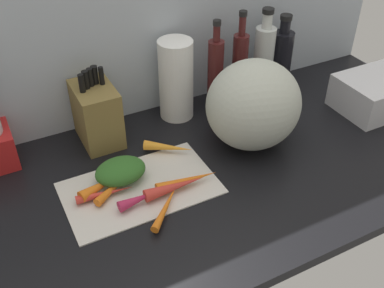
{
  "coord_description": "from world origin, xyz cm",
  "views": [
    {
      "loc": [
        -54.23,
        -87.63,
        85.0
      ],
      "look_at": [
        -7.52,
        2.57,
        8.35
      ],
      "focal_mm": 42.75,
      "sensor_mm": 36.0,
      "label": 1
    }
  ],
  "objects_px": {
    "bottle_1": "(239,67)",
    "carrot_6": "(105,194)",
    "carrot_5": "(101,185)",
    "knife_block": "(97,114)",
    "cutting_board": "(140,187)",
    "carrot_0": "(168,147)",
    "carrot_1": "(175,187)",
    "dish_rack": "(379,92)",
    "carrot_4": "(118,184)",
    "paper_towel_roll": "(176,80)",
    "bottle_2": "(263,61)",
    "carrot_2": "(166,206)",
    "bottle_3": "(281,58)",
    "carrot_7": "(139,199)",
    "winter_squash": "(253,105)",
    "bottle_0": "(215,74)",
    "carrot_3": "(187,180)"
  },
  "relations": [
    {
      "from": "carrot_5",
      "to": "knife_block",
      "type": "distance_m",
      "value": 0.26
    },
    {
      "from": "winter_squash",
      "to": "dish_rack",
      "type": "height_order",
      "value": "winter_squash"
    },
    {
      "from": "bottle_1",
      "to": "carrot_6",
      "type": "bearing_deg",
      "value": -155.79
    },
    {
      "from": "dish_rack",
      "to": "carrot_4",
      "type": "bearing_deg",
      "value": 179.29
    },
    {
      "from": "carrot_2",
      "to": "bottle_1",
      "type": "relative_size",
      "value": 0.53
    },
    {
      "from": "carrot_7",
      "to": "bottle_3",
      "type": "xyz_separation_m",
      "value": [
        0.69,
        0.34,
        0.09
      ]
    },
    {
      "from": "carrot_5",
      "to": "bottle_0",
      "type": "relative_size",
      "value": 0.42
    },
    {
      "from": "paper_towel_roll",
      "to": "dish_rack",
      "type": "relative_size",
      "value": 0.94
    },
    {
      "from": "carrot_7",
      "to": "carrot_4",
      "type": "bearing_deg",
      "value": 107.78
    },
    {
      "from": "winter_squash",
      "to": "knife_block",
      "type": "distance_m",
      "value": 0.47
    },
    {
      "from": "carrot_1",
      "to": "bottle_3",
      "type": "relative_size",
      "value": 0.62
    },
    {
      "from": "carrot_2",
      "to": "carrot_4",
      "type": "distance_m",
      "value": 0.16
    },
    {
      "from": "carrot_3",
      "to": "knife_block",
      "type": "xyz_separation_m",
      "value": [
        -0.14,
        0.32,
        0.07
      ]
    },
    {
      "from": "carrot_4",
      "to": "knife_block",
      "type": "distance_m",
      "value": 0.26
    },
    {
      "from": "carrot_3",
      "to": "carrot_0",
      "type": "bearing_deg",
      "value": 84.08
    },
    {
      "from": "carrot_4",
      "to": "bottle_0",
      "type": "height_order",
      "value": "bottle_0"
    },
    {
      "from": "carrot_7",
      "to": "paper_towel_roll",
      "type": "distance_m",
      "value": 0.46
    },
    {
      "from": "bottle_2",
      "to": "carrot_4",
      "type": "bearing_deg",
      "value": -159.34
    },
    {
      "from": "carrot_1",
      "to": "dish_rack",
      "type": "relative_size",
      "value": 0.6
    },
    {
      "from": "dish_rack",
      "to": "bottle_1",
      "type": "bearing_deg",
      "value": 148.73
    },
    {
      "from": "winter_squash",
      "to": "carrot_5",
      "type": "bearing_deg",
      "value": -179.07
    },
    {
      "from": "cutting_board",
      "to": "carrot_7",
      "type": "xyz_separation_m",
      "value": [
        -0.03,
        -0.06,
        0.02
      ]
    },
    {
      "from": "carrot_2",
      "to": "bottle_3",
      "type": "height_order",
      "value": "bottle_3"
    },
    {
      "from": "carrot_3",
      "to": "dish_rack",
      "type": "distance_m",
      "value": 0.77
    },
    {
      "from": "bottle_1",
      "to": "bottle_3",
      "type": "height_order",
      "value": "bottle_1"
    },
    {
      "from": "carrot_6",
      "to": "bottle_2",
      "type": "xyz_separation_m",
      "value": [
        0.67,
        0.26,
        0.12
      ]
    },
    {
      "from": "carrot_6",
      "to": "bottle_3",
      "type": "relative_size",
      "value": 0.55
    },
    {
      "from": "carrot_2",
      "to": "dish_rack",
      "type": "distance_m",
      "value": 0.86
    },
    {
      "from": "carrot_1",
      "to": "bottle_3",
      "type": "bearing_deg",
      "value": 30.34
    },
    {
      "from": "bottle_2",
      "to": "carrot_5",
      "type": "bearing_deg",
      "value": -161.22
    },
    {
      "from": "carrot_6",
      "to": "bottle_2",
      "type": "distance_m",
      "value": 0.72
    },
    {
      "from": "carrot_1",
      "to": "knife_block",
      "type": "relative_size",
      "value": 0.71
    },
    {
      "from": "carrot_4",
      "to": "knife_block",
      "type": "bearing_deg",
      "value": 82.91
    },
    {
      "from": "carrot_4",
      "to": "carrot_6",
      "type": "distance_m",
      "value": 0.05
    },
    {
      "from": "carrot_1",
      "to": "carrot_2",
      "type": "height_order",
      "value": "carrot_1"
    },
    {
      "from": "carrot_5",
      "to": "paper_towel_roll",
      "type": "bearing_deg",
      "value": 35.98
    },
    {
      "from": "carrot_7",
      "to": "bottle_1",
      "type": "distance_m",
      "value": 0.61
    },
    {
      "from": "carrot_0",
      "to": "knife_block",
      "type": "relative_size",
      "value": 0.61
    },
    {
      "from": "cutting_board",
      "to": "bottle_1",
      "type": "xyz_separation_m",
      "value": [
        0.47,
        0.26,
        0.13
      ]
    },
    {
      "from": "cutting_board",
      "to": "carrot_7",
      "type": "height_order",
      "value": "carrot_7"
    },
    {
      "from": "carrot_3",
      "to": "paper_towel_roll",
      "type": "bearing_deg",
      "value": 68.63
    },
    {
      "from": "carrot_3",
      "to": "bottle_0",
      "type": "bearing_deg",
      "value": 50.09
    },
    {
      "from": "cutting_board",
      "to": "winter_squash",
      "type": "relative_size",
      "value": 1.45
    },
    {
      "from": "carrot_4",
      "to": "carrot_3",
      "type": "bearing_deg",
      "value": -24.42
    },
    {
      "from": "carrot_5",
      "to": "knife_block",
      "type": "xyz_separation_m",
      "value": [
        0.07,
        0.24,
        0.07
      ]
    },
    {
      "from": "cutting_board",
      "to": "carrot_0",
      "type": "relative_size",
      "value": 2.84
    },
    {
      "from": "carrot_5",
      "to": "dish_rack",
      "type": "xyz_separation_m",
      "value": [
        0.98,
        -0.02,
        0.03
      ]
    },
    {
      "from": "bottle_3",
      "to": "carrot_1",
      "type": "bearing_deg",
      "value": -149.66
    },
    {
      "from": "paper_towel_roll",
      "to": "bottle_2",
      "type": "distance_m",
      "value": 0.32
    },
    {
      "from": "carrot_7",
      "to": "winter_squash",
      "type": "relative_size",
      "value": 0.39
    }
  ]
}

